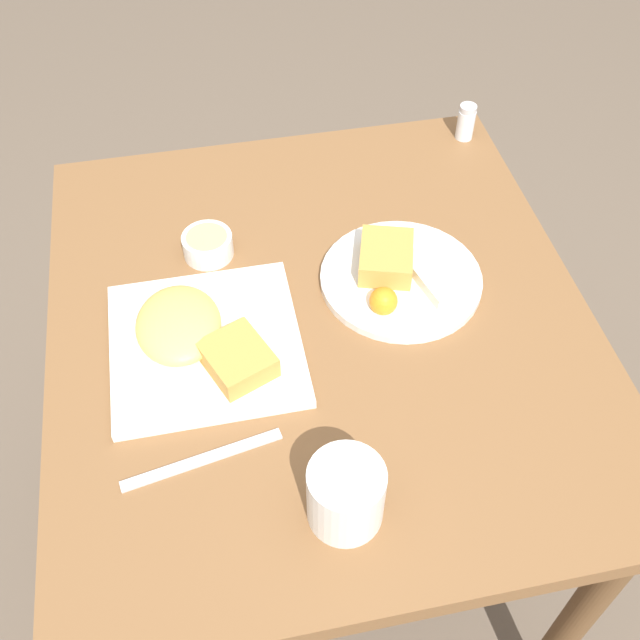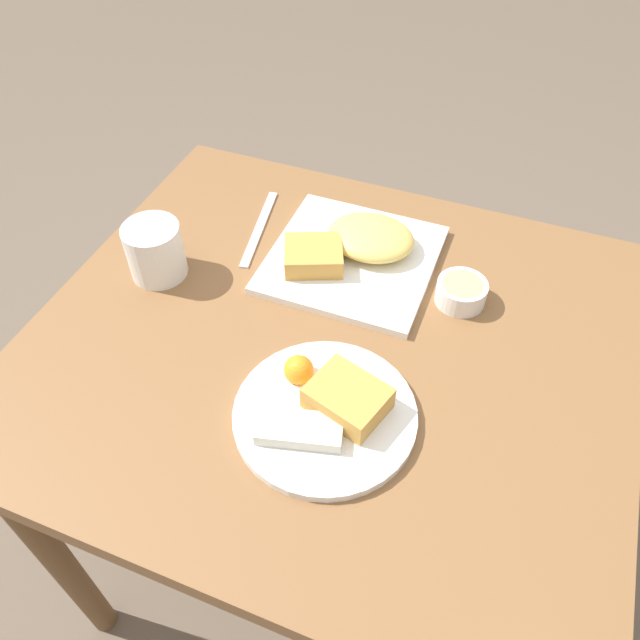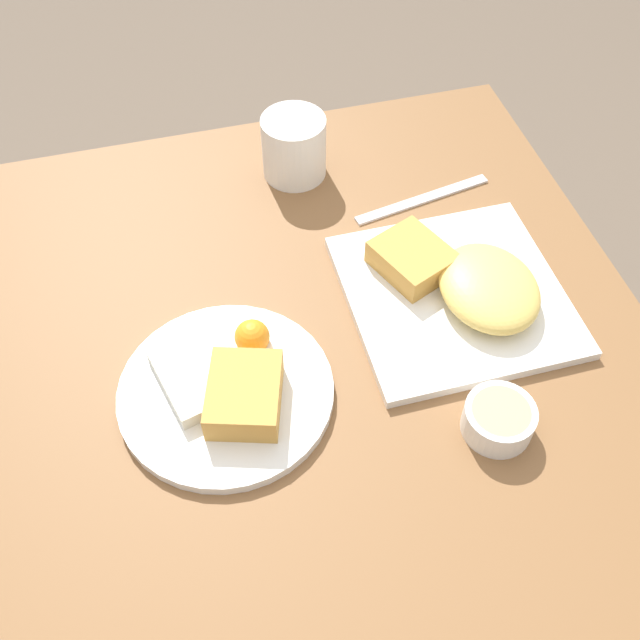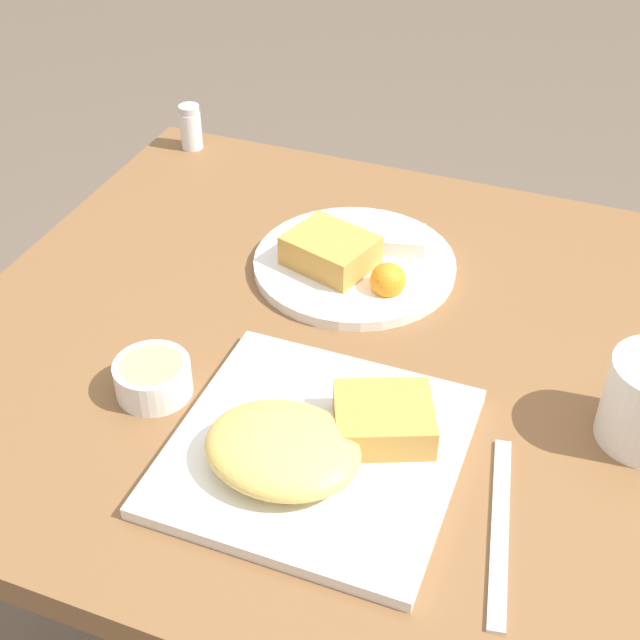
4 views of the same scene
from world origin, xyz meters
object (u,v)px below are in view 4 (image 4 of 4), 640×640
at_px(plate_square_near, 313,446).
at_px(sauce_ramekin, 153,377).
at_px(butter_knife, 500,527).
at_px(plate_oval_far, 353,260).
at_px(salt_shaker, 191,130).

distance_m(plate_square_near, sauce_ramekin, 0.20).
bearing_deg(butter_knife, plate_oval_far, 27.35).
relative_size(plate_oval_far, butter_knife, 1.18).
relative_size(salt_shaker, butter_knife, 0.32).
height_order(plate_oval_far, sauce_ramekin, plate_oval_far).
height_order(plate_square_near, sauce_ramekin, plate_square_near).
height_order(plate_oval_far, butter_knife, plate_oval_far).
relative_size(plate_square_near, sauce_ramekin, 3.38).
bearing_deg(sauce_ramekin, butter_knife, -7.21).
distance_m(sauce_ramekin, salt_shaker, 0.56).
distance_m(sauce_ramekin, butter_knife, 0.39).
xyz_separation_m(plate_square_near, salt_shaker, (-0.42, 0.55, 0.01)).
distance_m(plate_square_near, salt_shaker, 0.69).
xyz_separation_m(plate_square_near, plate_oval_far, (-0.07, 0.32, -0.01)).
relative_size(plate_square_near, butter_knife, 1.28).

